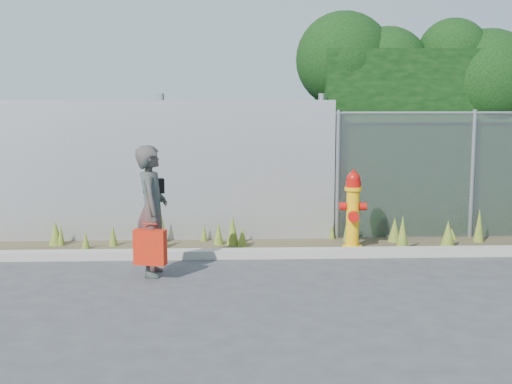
{
  "coord_description": "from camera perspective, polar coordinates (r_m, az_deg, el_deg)",
  "views": [
    {
      "loc": [
        -0.7,
        -8.05,
        2.38
      ],
      "look_at": [
        -0.3,
        1.4,
        1.0
      ],
      "focal_mm": 50.0,
      "sensor_mm": 36.0,
      "label": 1
    }
  ],
  "objects": [
    {
      "name": "red_tote_bag",
      "position": [
        8.98,
        -8.47,
        -4.39
      ],
      "size": [
        0.4,
        0.15,
        0.52
      ],
      "rotation": [
        0.0,
        0.0,
        -0.24
      ],
      "color": "#B6270A"
    },
    {
      "name": "woman",
      "position": [
        9.16,
        -8.33,
        -1.49
      ],
      "size": [
        0.42,
        0.63,
        1.67
      ],
      "primitive_type": "imported",
      "rotation": [
        0.0,
        0.0,
        1.61
      ],
      "color": "#0E594E",
      "rests_on": "ground"
    },
    {
      "name": "black_shoulder_bag",
      "position": [
        9.28,
        -8.19,
        0.47
      ],
      "size": [
        0.26,
        0.11,
        0.19
      ],
      "rotation": [
        0.0,
        0.0,
        0.4
      ],
      "color": "black"
    },
    {
      "name": "ground",
      "position": [
        8.42,
        2.47,
        -8.13
      ],
      "size": [
        80.0,
        80.0,
        0.0
      ],
      "primitive_type": "plane",
      "color": "#39383B",
      "rests_on": "ground"
    },
    {
      "name": "corrugated_fence",
      "position": [
        11.41,
        -15.3,
        1.59
      ],
      "size": [
        8.5,
        0.21,
        2.3
      ],
      "color": "#B3B6BB",
      "rests_on": "ground"
    },
    {
      "name": "weed_strip",
      "position": [
        10.76,
        -1.14,
        -3.73
      ],
      "size": [
        16.0,
        1.29,
        0.54
      ],
      "color": "#3F3624",
      "rests_on": "ground"
    },
    {
      "name": "fire_hydrant",
      "position": [
        10.6,
        7.76,
        -1.54
      ],
      "size": [
        0.4,
        0.36,
        1.2
      ],
      "rotation": [
        0.0,
        0.0,
        -0.1
      ],
      "color": "#EAA80C",
      "rests_on": "ground"
    },
    {
      "name": "curb",
      "position": [
        10.14,
        1.6,
        -4.92
      ],
      "size": [
        16.0,
        0.22,
        0.12
      ],
      "primitive_type": "cube",
      "color": "gray",
      "rests_on": "ground"
    }
  ]
}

